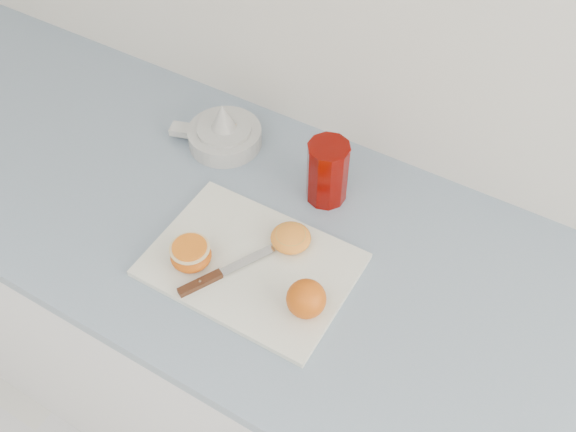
{
  "coord_description": "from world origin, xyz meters",
  "views": [
    {
      "loc": [
        0.55,
        1.08,
        1.81
      ],
      "look_at": [
        0.18,
        1.7,
        0.96
      ],
      "focal_mm": 40.0,
      "sensor_mm": 36.0,
      "label": 1
    }
  ],
  "objects_px": {
    "counter": "(264,347)",
    "citrus_juicer": "(224,133)",
    "half_orange": "(191,255)",
    "red_tumbler": "(327,174)",
    "cutting_board": "(251,265)"
  },
  "relations": [
    {
      "from": "cutting_board",
      "to": "citrus_juicer",
      "type": "relative_size",
      "value": 1.83
    },
    {
      "from": "red_tumbler",
      "to": "citrus_juicer",
      "type": "bearing_deg",
      "value": 174.85
    },
    {
      "from": "half_orange",
      "to": "red_tumbler",
      "type": "height_order",
      "value": "red_tumbler"
    },
    {
      "from": "cutting_board",
      "to": "half_orange",
      "type": "height_order",
      "value": "half_orange"
    },
    {
      "from": "counter",
      "to": "citrus_juicer",
      "type": "xyz_separation_m",
      "value": [
        -0.18,
        0.16,
        0.47
      ]
    },
    {
      "from": "half_orange",
      "to": "citrus_juicer",
      "type": "bearing_deg",
      "value": 114.21
    },
    {
      "from": "half_orange",
      "to": "citrus_juicer",
      "type": "xyz_separation_m",
      "value": [
        -0.13,
        0.29,
        -0.01
      ]
    },
    {
      "from": "counter",
      "to": "half_orange",
      "type": "bearing_deg",
      "value": -111.95
    },
    {
      "from": "citrus_juicer",
      "to": "red_tumbler",
      "type": "relative_size",
      "value": 1.46
    },
    {
      "from": "counter",
      "to": "cutting_board",
      "type": "xyz_separation_m",
      "value": [
        0.04,
        -0.08,
        0.45
      ]
    },
    {
      "from": "counter",
      "to": "citrus_juicer",
      "type": "bearing_deg",
      "value": 138.9
    },
    {
      "from": "citrus_juicer",
      "to": "half_orange",
      "type": "bearing_deg",
      "value": -65.79
    },
    {
      "from": "half_orange",
      "to": "citrus_juicer",
      "type": "relative_size",
      "value": 0.38
    },
    {
      "from": "counter",
      "to": "red_tumbler",
      "type": "xyz_separation_m",
      "value": [
        0.07,
        0.14,
        0.5
      ]
    },
    {
      "from": "counter",
      "to": "red_tumbler",
      "type": "bearing_deg",
      "value": 63.28
    }
  ]
}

